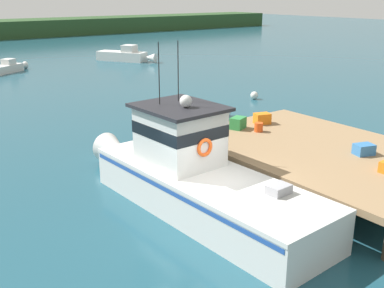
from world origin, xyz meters
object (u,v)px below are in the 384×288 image
(moored_boat_far_right, at_px, (126,55))
(crate_single_far, at_px, (262,119))
(crate_stack_mid_dock, at_px, (238,123))
(mooring_buoy_spare_mooring, at_px, (254,95))
(crate_single_by_cleat, at_px, (364,149))
(bait_bucket, at_px, (259,127))
(moored_boat_mid_harbor, at_px, (7,68))
(mooring_buoy_channel_marker, at_px, (226,112))
(main_fishing_boat, at_px, (193,175))

(moored_boat_far_right, bearing_deg, crate_single_far, -107.87)
(crate_stack_mid_dock, relative_size, moored_boat_far_right, 0.10)
(crate_stack_mid_dock, height_order, mooring_buoy_spare_mooring, crate_stack_mid_dock)
(moored_boat_far_right, bearing_deg, crate_single_by_cleat, -105.42)
(crate_stack_mid_dock, height_order, bait_bucket, crate_stack_mid_dock)
(bait_bucket, distance_m, moored_boat_far_right, 28.83)
(crate_single_by_cleat, bearing_deg, moored_boat_mid_harbor, 94.46)
(crate_stack_mid_dock, bearing_deg, crate_single_by_cleat, -75.24)
(crate_single_far, xyz_separation_m, bait_bucket, (-0.89, -0.71, -0.04))
(crate_stack_mid_dock, relative_size, bait_bucket, 1.76)
(crate_stack_mid_dock, relative_size, mooring_buoy_channel_marker, 1.22)
(crate_single_far, bearing_deg, bait_bucket, -141.46)
(mooring_buoy_spare_mooring, bearing_deg, crate_single_by_cleat, -119.52)
(bait_bucket, bearing_deg, crate_single_by_cleat, -77.35)
(crate_single_by_cleat, xyz_separation_m, moored_boat_far_right, (8.57, 31.09, -0.85))
(crate_stack_mid_dock, xyz_separation_m, moored_boat_far_right, (9.79, 26.47, -0.90))
(crate_single_far, height_order, mooring_buoy_channel_marker, crate_single_far)
(main_fishing_boat, bearing_deg, moored_boat_far_right, 64.58)
(crate_single_by_cleat, bearing_deg, mooring_buoy_channel_marker, 74.69)
(main_fishing_boat, distance_m, moored_boat_mid_harbor, 28.85)
(moored_boat_mid_harbor, relative_size, moored_boat_far_right, 0.70)
(crate_single_by_cleat, distance_m, crate_stack_mid_dock, 4.78)
(main_fishing_boat, xyz_separation_m, bait_bucket, (4.28, 1.64, 0.36))
(mooring_buoy_channel_marker, bearing_deg, moored_boat_far_right, 74.53)
(crate_single_far, bearing_deg, moored_boat_far_right, 72.13)
(moored_boat_mid_harbor, height_order, moored_boat_far_right, moored_boat_far_right)
(moored_boat_mid_harbor, relative_size, mooring_buoy_spare_mooring, 8.58)
(moored_boat_far_right, bearing_deg, mooring_buoy_channel_marker, -105.47)
(main_fishing_boat, distance_m, crate_single_by_cleat, 5.62)
(crate_stack_mid_dock, xyz_separation_m, mooring_buoy_spare_mooring, (7.92, 7.22, -1.19))
(bait_bucket, bearing_deg, crate_single_far, 38.54)
(crate_single_by_cleat, relative_size, bait_bucket, 1.76)
(mooring_buoy_channel_marker, bearing_deg, mooring_buoy_spare_mooring, 27.12)
(crate_stack_mid_dock, relative_size, moored_boat_mid_harbor, 0.15)
(main_fishing_boat, xyz_separation_m, mooring_buoy_channel_marker, (7.82, 7.55, -0.76))
(crate_stack_mid_dock, bearing_deg, moored_boat_mid_harbor, 92.60)
(crate_single_by_cleat, relative_size, crate_stack_mid_dock, 1.00)
(crate_stack_mid_dock, xyz_separation_m, mooring_buoy_channel_marker, (3.89, 5.16, -1.17))
(bait_bucket, xyz_separation_m, mooring_buoy_channel_marker, (3.54, 5.91, -1.12))
(main_fishing_boat, relative_size, moored_boat_far_right, 1.73)
(crate_single_far, relative_size, crate_stack_mid_dock, 1.00)
(bait_bucket, xyz_separation_m, mooring_buoy_spare_mooring, (7.57, 7.98, -1.14))
(mooring_buoy_spare_mooring, bearing_deg, moored_boat_far_right, 84.45)
(crate_single_by_cleat, distance_m, mooring_buoy_spare_mooring, 13.65)
(crate_single_far, xyz_separation_m, moored_boat_mid_harbor, (-2.44, 26.36, -1.04))
(moored_boat_far_right, bearing_deg, bait_bucket, -109.12)
(crate_stack_mid_dock, distance_m, mooring_buoy_channel_marker, 6.57)
(bait_bucket, bearing_deg, mooring_buoy_channel_marker, 59.07)
(crate_single_far, bearing_deg, crate_single_by_cleat, -90.27)
(moored_boat_far_right, distance_m, mooring_buoy_channel_marker, 22.12)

